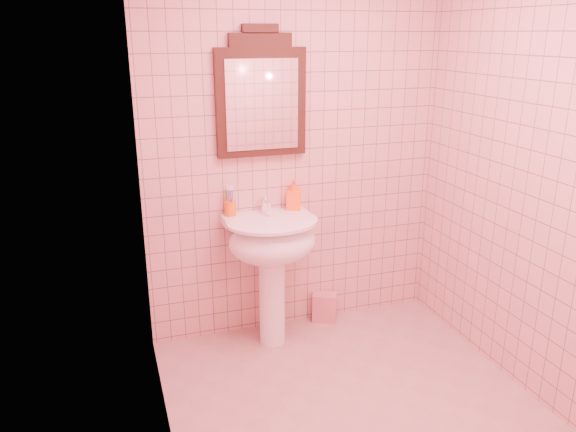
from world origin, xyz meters
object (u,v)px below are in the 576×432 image
object	(u,v)px
towel	(324,307)
toothbrush_cup	(230,208)
soap_dispenser	(294,195)
pedestal_sink	(272,250)
mirror	(261,97)

from	to	relation	value
towel	toothbrush_cup	bearing A→B (deg)	179.91
soap_dispenser	pedestal_sink	bearing A→B (deg)	-117.58
pedestal_sink	mirror	bearing A→B (deg)	90.00
pedestal_sink	soap_dispenser	world-z (taller)	soap_dispenser
mirror	toothbrush_cup	xyz separation A→B (m)	(-0.22, -0.03, -0.68)
toothbrush_cup	towel	distance (m)	1.05
pedestal_sink	towel	xyz separation A→B (m)	(0.44, 0.17, -0.56)
soap_dispenser	towel	world-z (taller)	soap_dispenser
mirror	toothbrush_cup	world-z (taller)	mirror
toothbrush_cup	soap_dispenser	xyz separation A→B (m)	(0.43, -0.00, 0.05)
mirror	towel	bearing A→B (deg)	-4.24
soap_dispenser	towel	bearing A→B (deg)	22.76
mirror	soap_dispenser	bearing A→B (deg)	-9.15
pedestal_sink	toothbrush_cup	xyz separation A→B (m)	(-0.22, 0.17, 0.25)
pedestal_sink	mirror	world-z (taller)	mirror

